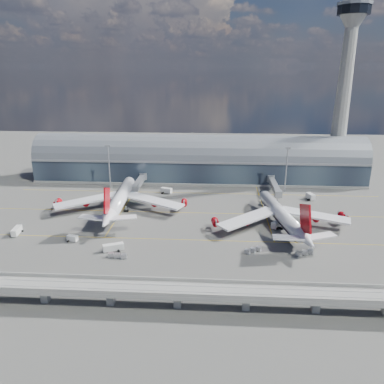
# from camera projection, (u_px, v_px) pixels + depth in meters

# --- Properties ---
(ground) EXTENTS (500.00, 500.00, 0.00)m
(ground) POSITION_uv_depth(u_px,v_px,m) (190.00, 230.00, 162.74)
(ground) COLOR #474744
(ground) RESTS_ON ground
(taxi_lines) EXTENTS (200.00, 80.12, 0.01)m
(taxi_lines) POSITION_uv_depth(u_px,v_px,m) (193.00, 211.00, 183.65)
(taxi_lines) COLOR gold
(taxi_lines) RESTS_ON ground
(terminal) EXTENTS (200.00, 30.00, 28.00)m
(terminal) POSITION_uv_depth(u_px,v_px,m) (198.00, 161.00, 232.92)
(terminal) COLOR #202936
(terminal) RESTS_ON ground
(control_tower) EXTENTS (19.00, 19.00, 103.00)m
(control_tower) POSITION_uv_depth(u_px,v_px,m) (343.00, 95.00, 219.87)
(control_tower) COLOR gray
(control_tower) RESTS_ON ground
(guideway) EXTENTS (220.00, 8.50, 7.20)m
(guideway) POSITION_uv_depth(u_px,v_px,m) (177.00, 291.00, 109.01)
(guideway) COLOR gray
(guideway) RESTS_ON ground
(floodlight_mast_left) EXTENTS (3.00, 0.70, 25.70)m
(floodlight_mast_left) POSITION_uv_depth(u_px,v_px,m) (109.00, 166.00, 213.37)
(floodlight_mast_left) COLOR gray
(floodlight_mast_left) RESTS_ON ground
(floodlight_mast_right) EXTENTS (3.00, 0.70, 25.70)m
(floodlight_mast_right) POSITION_uv_depth(u_px,v_px,m) (286.00, 169.00, 207.52)
(floodlight_mast_right) COLOR gray
(floodlight_mast_right) RESTS_ON ground
(airliner_left) EXTENTS (66.01, 69.35, 21.13)m
(airliner_left) POSITION_uv_depth(u_px,v_px,m) (120.00, 199.00, 182.46)
(airliner_left) COLOR white
(airliner_left) RESTS_ON ground
(airliner_right) EXTENTS (61.66, 64.52, 20.54)m
(airliner_right) POSITION_uv_depth(u_px,v_px,m) (282.00, 216.00, 163.78)
(airliner_right) COLOR white
(airliner_right) RESTS_ON ground
(jet_bridge_left) EXTENTS (4.40, 28.00, 7.25)m
(jet_bridge_left) POSITION_uv_depth(u_px,v_px,m) (140.00, 182.00, 213.25)
(jet_bridge_left) COLOR gray
(jet_bridge_left) RESTS_ON ground
(jet_bridge_right) EXTENTS (4.40, 32.00, 7.25)m
(jet_bridge_right) POSITION_uv_depth(u_px,v_px,m) (274.00, 185.00, 206.99)
(jet_bridge_right) COLOR gray
(jet_bridge_right) RESTS_ON ground
(service_truck_0) EXTENTS (3.20, 7.30, 2.93)m
(service_truck_0) POSITION_uv_depth(u_px,v_px,m) (17.00, 231.00, 157.92)
(service_truck_0) COLOR silver
(service_truck_0) RESTS_ON ground
(service_truck_1) EXTENTS (4.66, 3.00, 2.49)m
(service_truck_1) POSITION_uv_depth(u_px,v_px,m) (72.00, 238.00, 151.68)
(service_truck_1) COLOR silver
(service_truck_1) RESTS_ON ground
(service_truck_2) EXTENTS (8.10, 5.12, 2.84)m
(service_truck_2) POSITION_uv_depth(u_px,v_px,m) (113.00, 247.00, 143.70)
(service_truck_2) COLOR silver
(service_truck_2) RESTS_ON ground
(service_truck_3) EXTENTS (5.78, 6.51, 3.06)m
(service_truck_3) POSITION_uv_depth(u_px,v_px,m) (277.00, 224.00, 164.44)
(service_truck_3) COLOR silver
(service_truck_3) RESTS_ON ground
(service_truck_4) EXTENTS (4.21, 6.15, 3.26)m
(service_truck_4) POSITION_uv_depth(u_px,v_px,m) (310.00, 197.00, 199.38)
(service_truck_4) COLOR silver
(service_truck_4) RESTS_ON ground
(service_truck_5) EXTENTS (6.64, 4.55, 3.00)m
(service_truck_5) POSITION_uv_depth(u_px,v_px,m) (166.00, 190.00, 209.55)
(service_truck_5) COLOR silver
(service_truck_5) RESTS_ON ground
(cargo_train_0) EXTENTS (7.68, 2.79, 1.68)m
(cargo_train_0) POSITION_uv_depth(u_px,v_px,m) (117.00, 256.00, 138.57)
(cargo_train_0) COLOR gray
(cargo_train_0) RESTS_ON ground
(cargo_train_1) EXTENTS (7.69, 4.52, 1.72)m
(cargo_train_1) POSITION_uv_depth(u_px,v_px,m) (304.00, 253.00, 140.75)
(cargo_train_1) COLOR gray
(cargo_train_1) RESTS_ON ground
(cargo_train_2) EXTENTS (7.24, 4.77, 1.65)m
(cargo_train_2) POSITION_uv_depth(u_px,v_px,m) (253.00, 250.00, 142.77)
(cargo_train_2) COLOR gray
(cargo_train_2) RESTS_ON ground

